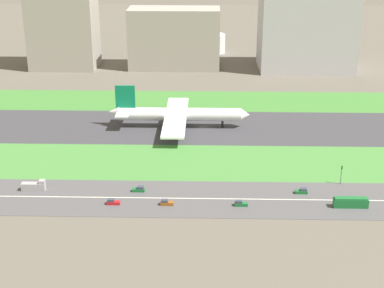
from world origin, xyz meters
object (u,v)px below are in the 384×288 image
Objects in this scene: airliner at (176,114)px; fuel_tank_centre at (212,43)px; car_5 at (241,203)px; car_1 at (302,191)px; hangar_building at (174,38)px; bus_0 at (351,202)px; car_3 at (139,189)px; truck_0 at (34,186)px; office_tower at (306,32)px; terminal_building at (63,25)px; traffic_light at (341,174)px; fuel_tank_west at (168,42)px; car_2 at (113,202)px; car_4 at (166,203)px.

fuel_tank_centre is at bearing 83.86° from airliner.
car_1 is at bearing -155.65° from car_5.
hangar_building is (-32.67, 192.00, 17.96)m from car_5.
car_5 is 0.38× the size of bus_0.
car_3 is at bearing -96.78° from fuel_tank_centre.
office_tower is (123.59, 182.00, 21.77)m from truck_0.
truck_0 is 186.24m from terminal_building.
traffic_light is (15.26, 7.99, 3.37)m from car_1.
car_3 is 0.08× the size of terminal_building.
airliner is 138.23m from office_tower.
traffic_light is at bearing -78.16° from fuel_tank_centre.
truck_0 is 0.72× the size of bus_0.
terminal_building is at bearing 124.23° from airliner.
bus_0 is at bearing -79.15° from fuel_tank_centre.
traffic_light is at bearing -91.58° from bus_0.
car_5 is 237.22m from fuel_tank_centre.
office_tower is at bearing 55.82° from truck_0.
fuel_tank_centre is at bearing 61.80° from hangar_building.
fuel_tank_west is (-6.77, 45.00, -11.86)m from hangar_building.
airliner reaches higher than truck_0.
truck_0 is 0.15× the size of hangar_building.
traffic_light reaches higher than car_5.
terminal_building is at bearing 128.93° from traffic_light.
fuel_tank_west is at bearing -90.94° from car_2.
fuel_tank_west is (-76.31, 237.00, 5.20)m from bus_0.
airliner is 1.13× the size of hangar_building.
fuel_tank_west is (-61.54, 227.00, 6.10)m from car_1.
airliner reaches higher than car_1.
traffic_light is 232.10m from fuel_tank_west.
car_4 is 0.61× the size of traffic_light.
car_4 is 0.08× the size of terminal_building.
office_tower reaches higher than car_1.
car_5 is 1.00× the size of car_2.
bus_0 reaches higher than car_5.
fuel_tank_west is at bearing 94.96° from airliner.
hangar_building is at bearing 111.92° from traffic_light.
terminal_building reaches higher than truck_0.
car_3 is 228.67m from fuel_tank_centre.
fuel_tank_west is 0.93× the size of fuel_tank_centre.
airliner reaches higher than bus_0.
car_5 is 219.54m from terminal_building.
traffic_light is 224.85m from terminal_building.
car_4 is 0.08× the size of office_tower.
truck_0 is 229.52m from fuel_tank_west.
hangar_building is 83.43m from office_tower.
bus_0 is (14.77, -10.00, 0.90)m from car_1.
fuel_tank_centre is (-59.17, 45.00, -16.93)m from office_tower.
fuel_tank_west reaches higher than car_3.
car_4 is 0.08× the size of hangar_building.
car_1 is at bearing 0.00° from car_3.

